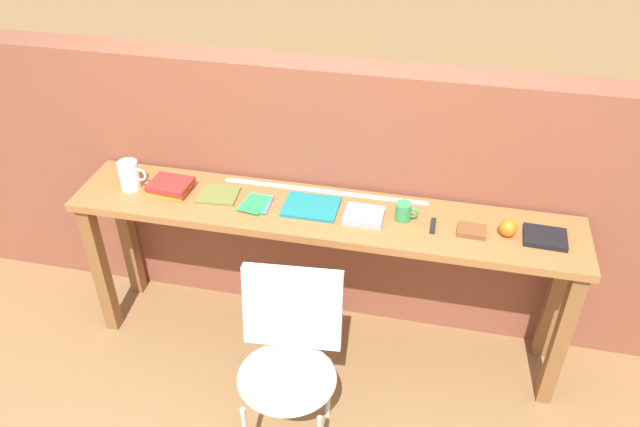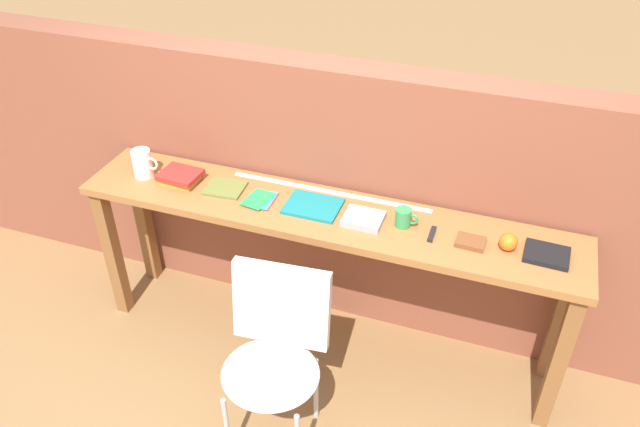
% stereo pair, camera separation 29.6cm
% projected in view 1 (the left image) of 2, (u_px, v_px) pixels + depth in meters
% --- Properties ---
extents(ground_plane, '(40.00, 40.00, 0.00)m').
position_uv_depth(ground_plane, '(310.00, 379.00, 3.29)').
color(ground_plane, olive).
extents(brick_wall_back, '(6.00, 0.20, 1.49)m').
position_uv_depth(brick_wall_back, '(335.00, 196.00, 3.36)').
color(brick_wall_back, brown).
rests_on(brick_wall_back, ground).
extents(sideboard, '(2.50, 0.44, 0.88)m').
position_uv_depth(sideboard, '(322.00, 234.00, 3.10)').
color(sideboard, '#996033').
rests_on(sideboard, ground).
extents(chair_white_moulded, '(0.48, 0.49, 0.89)m').
position_uv_depth(chair_white_moulded, '(289.00, 354.00, 2.74)').
color(chair_white_moulded, white).
rests_on(chair_white_moulded, ground).
extents(pitcher_white, '(0.14, 0.10, 0.18)m').
position_uv_depth(pitcher_white, '(130.00, 175.00, 3.14)').
color(pitcher_white, white).
rests_on(pitcher_white, sideboard).
extents(book_stack_leftmost, '(0.21, 0.18, 0.06)m').
position_uv_depth(book_stack_leftmost, '(170.00, 187.00, 3.14)').
color(book_stack_leftmost, gold).
rests_on(book_stack_leftmost, sideboard).
extents(magazine_cycling, '(0.20, 0.18, 0.01)m').
position_uv_depth(magazine_cycling, '(219.00, 195.00, 3.12)').
color(magazine_cycling, olive).
rests_on(magazine_cycling, sideboard).
extents(pamphlet_pile_colourful, '(0.15, 0.19, 0.01)m').
position_uv_depth(pamphlet_pile_colourful, '(257.00, 203.00, 3.06)').
color(pamphlet_pile_colourful, purple).
rests_on(pamphlet_pile_colourful, sideboard).
extents(book_open_centre, '(0.27, 0.21, 0.02)m').
position_uv_depth(book_open_centre, '(311.00, 207.00, 3.03)').
color(book_open_centre, '#19757A').
rests_on(book_open_centre, sideboard).
extents(book_grey_hardcover, '(0.19, 0.16, 0.03)m').
position_uv_depth(book_grey_hardcover, '(364.00, 216.00, 2.96)').
color(book_grey_hardcover, '#9E9EA3').
rests_on(book_grey_hardcover, sideboard).
extents(mug, '(0.11, 0.08, 0.09)m').
position_uv_depth(mug, '(404.00, 212.00, 2.93)').
color(mug, '#338C4C').
rests_on(mug, sideboard).
extents(multitool_folded, '(0.02, 0.11, 0.02)m').
position_uv_depth(multitool_folded, '(433.00, 226.00, 2.90)').
color(multitool_folded, black).
rests_on(multitool_folded, sideboard).
extents(leather_journal_brown, '(0.13, 0.10, 0.02)m').
position_uv_depth(leather_journal_brown, '(471.00, 231.00, 2.87)').
color(leather_journal_brown, brown).
rests_on(leather_journal_brown, sideboard).
extents(sports_ball_small, '(0.08, 0.08, 0.08)m').
position_uv_depth(sports_ball_small, '(508.00, 228.00, 2.84)').
color(sports_ball_small, orange).
rests_on(sports_ball_small, sideboard).
extents(book_repair_rightmost, '(0.20, 0.16, 0.02)m').
position_uv_depth(book_repair_rightmost, '(545.00, 237.00, 2.83)').
color(book_repair_rightmost, black).
rests_on(book_repair_rightmost, sideboard).
extents(ruler_metal_back_edge, '(1.05, 0.03, 0.00)m').
position_uv_depth(ruler_metal_back_edge, '(324.00, 191.00, 3.15)').
color(ruler_metal_back_edge, silver).
rests_on(ruler_metal_back_edge, sideboard).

